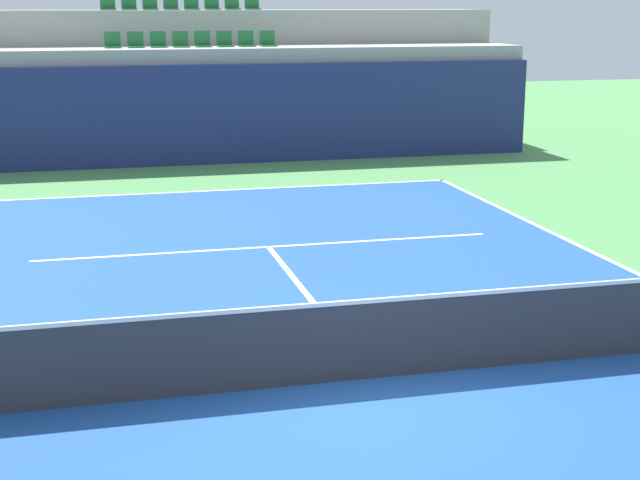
# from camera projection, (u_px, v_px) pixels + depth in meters

# --- Properties ---
(ground_plane) EXTENTS (80.00, 80.00, 0.00)m
(ground_plane) POSITION_uv_depth(u_px,v_px,m) (374.00, 379.00, 11.25)
(ground_plane) COLOR #4C8C4C
(court_surface) EXTENTS (11.00, 24.00, 0.01)m
(court_surface) POSITION_uv_depth(u_px,v_px,m) (374.00, 378.00, 11.25)
(court_surface) COLOR #1E4C99
(court_surface) RESTS_ON ground_plane
(baseline_far) EXTENTS (11.00, 0.10, 0.00)m
(baseline_far) POSITION_uv_depth(u_px,v_px,m) (223.00, 190.00, 22.50)
(baseline_far) COLOR white
(baseline_far) RESTS_ON court_surface
(service_line_far) EXTENTS (8.26, 0.10, 0.00)m
(service_line_far) POSITION_uv_depth(u_px,v_px,m) (269.00, 247.00, 17.28)
(service_line_far) COLOR white
(service_line_far) RESTS_ON court_surface
(centre_service_line) EXTENTS (0.10, 6.40, 0.00)m
(centre_service_line) POSITION_uv_depth(u_px,v_px,m) (310.00, 298.00, 14.26)
(centre_service_line) COLOR white
(centre_service_line) RESTS_ON court_surface
(back_wall) EXTENTS (18.83, 0.30, 2.67)m
(back_wall) POSITION_uv_depth(u_px,v_px,m) (200.00, 115.00, 25.91)
(back_wall) COLOR navy
(back_wall) RESTS_ON ground_plane
(stands_tier_lower) EXTENTS (18.83, 2.40, 3.07)m
(stands_tier_lower) POSITION_uv_depth(u_px,v_px,m) (194.00, 103.00, 27.14)
(stands_tier_lower) COLOR #9E9E99
(stands_tier_lower) RESTS_ON ground_plane
(stands_tier_upper) EXTENTS (18.83, 2.40, 4.06)m
(stands_tier_upper) POSITION_uv_depth(u_px,v_px,m) (184.00, 79.00, 29.28)
(stands_tier_upper) COLOR #9E9E99
(stands_tier_upper) RESTS_ON ground_plane
(seating_row_lower) EXTENTS (4.76, 0.44, 0.44)m
(seating_row_lower) POSITION_uv_depth(u_px,v_px,m) (192.00, 42.00, 26.83)
(seating_row_lower) COLOR #1E6633
(seating_row_lower) RESTS_ON stands_tier_lower
(seating_row_upper) EXTENTS (4.76, 0.44, 0.44)m
(seating_row_upper) POSITION_uv_depth(u_px,v_px,m) (181.00, 6.00, 28.85)
(seating_row_upper) COLOR #1E6633
(seating_row_upper) RESTS_ON stands_tier_upper
(tennis_net) EXTENTS (11.08, 0.08, 1.07)m
(tennis_net) POSITION_uv_depth(u_px,v_px,m) (374.00, 337.00, 11.13)
(tennis_net) COLOR black
(tennis_net) RESTS_ON court_surface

